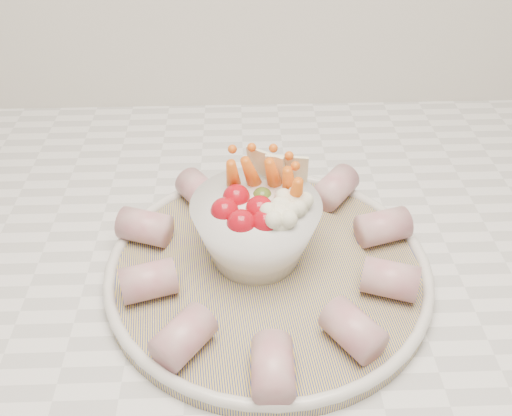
{
  "coord_description": "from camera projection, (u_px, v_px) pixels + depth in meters",
  "views": [
    {
      "loc": [
        -0.18,
        0.94,
        1.35
      ],
      "look_at": [
        -0.16,
        1.39,
        1.0
      ],
      "focal_mm": 40.0,
      "sensor_mm": 36.0,
      "label": 1
    }
  ],
  "objects": [
    {
      "name": "cured_meat_rolls",
      "position": [
        268.0,
        253.0,
        0.58
      ],
      "size": [
        0.32,
        0.32,
        0.04
      ],
      "color": "#A64C5B",
      "rests_on": "serving_platter"
    },
    {
      "name": "serving_platter",
      "position": [
        268.0,
        269.0,
        0.6
      ],
      "size": [
        0.37,
        0.37,
        0.02
      ],
      "color": "navy",
      "rests_on": "kitchen_counter"
    },
    {
      "name": "veggie_bowl",
      "position": [
        258.0,
        224.0,
        0.58
      ],
      "size": [
        0.13,
        0.13,
        0.11
      ],
      "color": "white",
      "rests_on": "serving_platter"
    }
  ]
}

